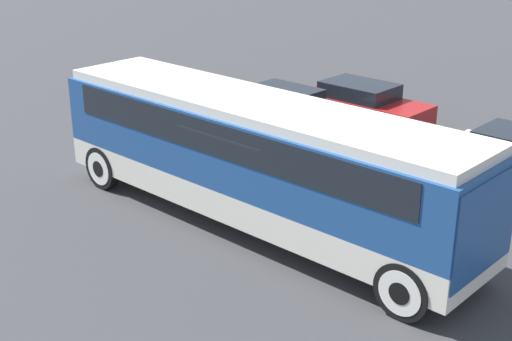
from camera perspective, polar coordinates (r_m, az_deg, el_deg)
name	(u,v)px	position (r m, az deg, el deg)	size (l,w,h in m)	color
ground_plane	(256,224)	(17.01, 0.00, -4.33)	(120.00, 120.00, 0.00)	#38383A
tour_bus	(259,152)	(16.23, 0.25, 1.50)	(11.28, 2.52, 3.06)	silver
parked_car_near	(287,110)	(23.54, 2.47, 4.84)	(4.35, 1.88, 1.43)	#7A6B5B
parked_car_mid	(362,103)	(24.61, 8.49, 5.32)	(4.60, 1.91, 1.38)	maroon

